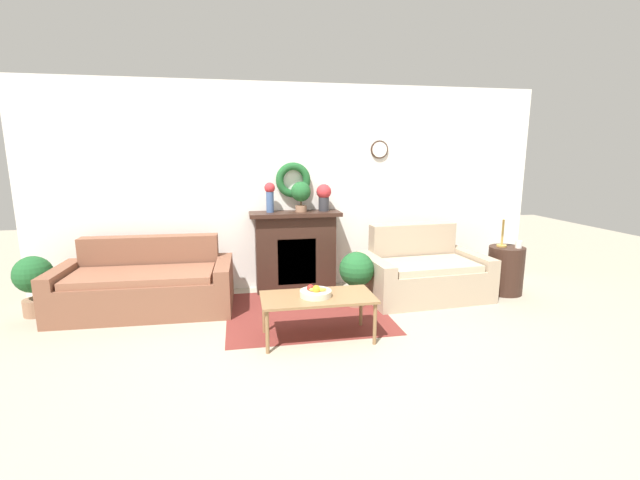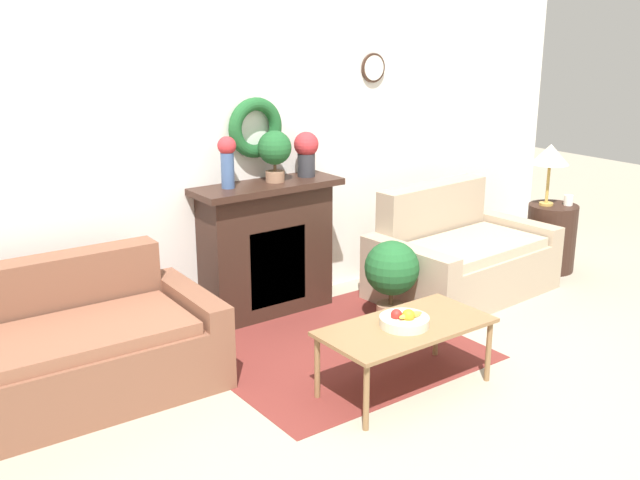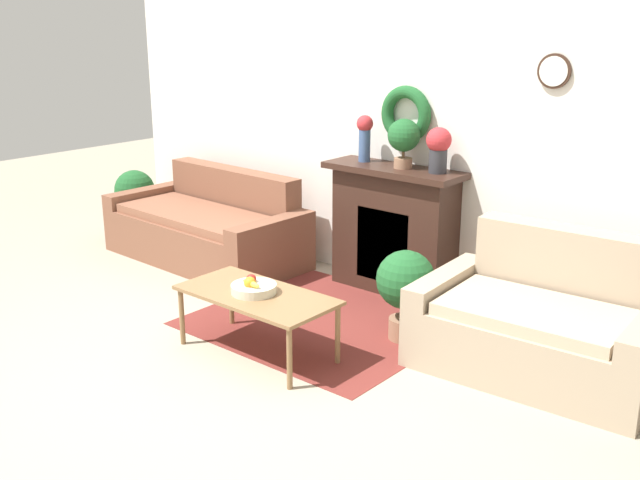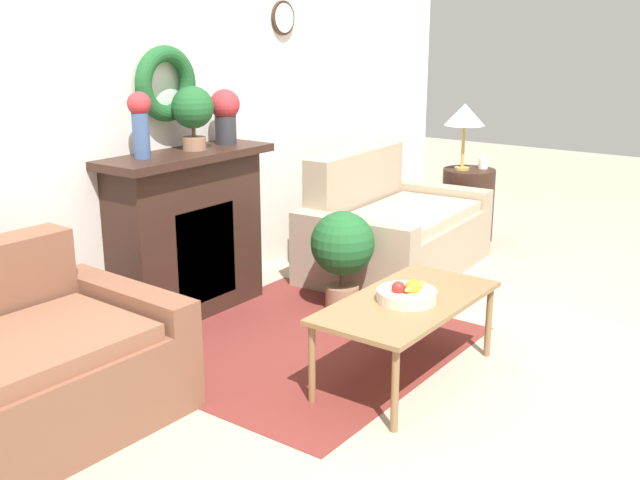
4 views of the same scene
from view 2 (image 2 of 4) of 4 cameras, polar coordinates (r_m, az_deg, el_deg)
The scene contains 15 objects.
ground_plane at distance 4.58m, azimuth 11.55°, elevation -13.53°, with size 16.00×16.00×0.00m, color #9E937F.
floor_rug at distance 5.38m, azimuth 1.17°, elevation -8.31°, with size 1.80×1.65×0.01m.
wall_back at distance 5.86m, azimuth -5.01°, elevation 7.59°, with size 6.80×0.17×2.70m.
fireplace at distance 5.86m, azimuth -4.08°, elevation -0.62°, with size 1.18×0.41×1.06m.
couch_left at distance 4.89m, azimuth -19.58°, elevation -8.29°, with size 1.98×1.00×0.82m.
loveseat_right at distance 6.47m, azimuth 10.53°, elevation -1.34°, with size 1.57×1.04×0.89m.
coffee_table at distance 4.72m, azimuth 6.56°, elevation -6.89°, with size 1.10×0.55×0.44m.
fruit_bowl at distance 4.66m, azimuth 6.45°, elevation -6.11°, with size 0.31×0.31×0.12m.
side_table_by_loveseat at distance 7.23m, azimuth 17.18°, elevation 0.18°, with size 0.45×0.45×0.62m.
table_lamp at distance 7.04m, azimuth 17.15°, elevation 6.18°, with size 0.34×0.34×0.56m.
mug at distance 7.18m, azimuth 18.41°, elevation 2.90°, with size 0.08×0.08×0.09m.
vase_on_mantel_left at distance 5.53m, azimuth -7.09°, elevation 6.22°, with size 0.14×0.14×0.38m.
vase_on_mantel_right at distance 5.90m, azimuth -1.05°, elevation 6.80°, with size 0.20×0.20×0.35m.
potted_plant_on_mantel at distance 5.71m, azimuth -3.48°, elevation 6.84°, with size 0.26×0.26×0.39m.
potted_plant_floor_by_loveseat at distance 5.69m, azimuth 5.48°, elevation -2.48°, with size 0.42×0.42×0.66m.
Camera 2 is at (-3.01, -2.58, 2.29)m, focal length 42.00 mm.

